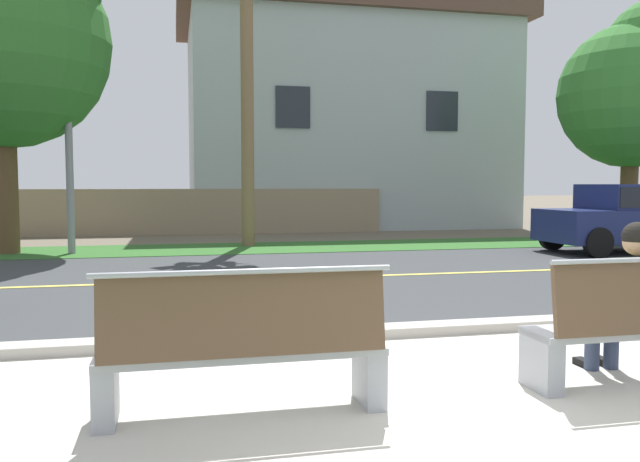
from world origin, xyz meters
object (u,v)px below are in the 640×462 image
at_px(car_navy_near, 637,215).
at_px(bench_left, 244,350).
at_px(streetlamp, 68,54).
at_px(seated_person_olive, 627,295).
at_px(shade_tree_far_left, 7,25).
at_px(shade_tree_left, 638,85).

bearing_deg(car_navy_near, bench_left, -139.04).
distance_m(bench_left, streetlamp, 12.06).
relative_size(seated_person_olive, streetlamp, 0.16).
bearing_deg(seated_person_olive, bench_left, -176.72).
bearing_deg(shade_tree_far_left, streetlamp, -3.80).
distance_m(car_navy_near, shade_tree_left, 5.15).
xyz_separation_m(bench_left, car_navy_near, (9.81, 8.51, 0.40)).
bearing_deg(streetlamp, shade_tree_left, 1.78).
relative_size(car_navy_near, shade_tree_far_left, 0.56).
height_order(streetlamp, shade_tree_far_left, streetlamp).
xyz_separation_m(car_navy_near, shade_tree_left, (2.34, 3.04, 3.44)).
xyz_separation_m(seated_person_olive, shade_tree_left, (9.16, 11.38, 3.61)).
distance_m(bench_left, shade_tree_far_left, 12.66).
bearing_deg(shade_tree_left, shade_tree_far_left, -178.65).
height_order(bench_left, seated_person_olive, seated_person_olive).
height_order(car_navy_near, streetlamp, streetlamp).
bearing_deg(shade_tree_far_left, seated_person_olive, -57.97).
bearing_deg(bench_left, shade_tree_far_left, 109.19).
bearing_deg(car_navy_near, streetlamp, 168.30).
distance_m(car_navy_near, shade_tree_far_left, 14.55).
bearing_deg(bench_left, car_navy_near, 40.96).
relative_size(bench_left, shade_tree_left, 0.29).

